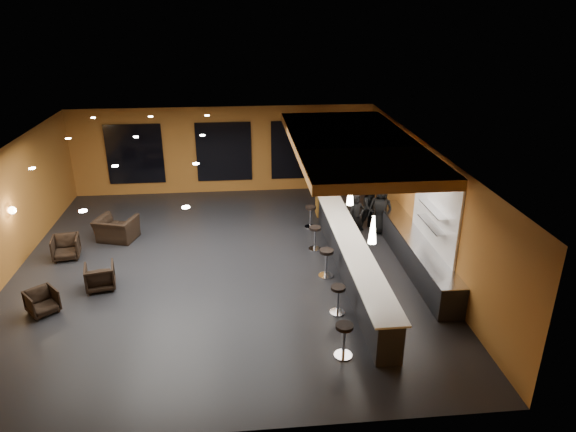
{
  "coord_description": "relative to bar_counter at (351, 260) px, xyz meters",
  "views": [
    {
      "loc": [
        0.6,
        -13.69,
        7.27
      ],
      "look_at": [
        2.0,
        0.5,
        1.3
      ],
      "focal_mm": 32.0,
      "sensor_mm": 36.0,
      "label": 1
    }
  ],
  "objects": [
    {
      "name": "bar_stool_4",
      "position": [
        -0.67,
        3.51,
        -0.0
      ],
      "size": [
        0.39,
        0.39,
        0.78
      ],
      "rotation": [
        0.0,
        0.0,
        -0.15
      ],
      "color": "silver",
      "rests_on": "floor"
    },
    {
      "name": "pendant_2",
      "position": [
        0.0,
        3.0,
        1.85
      ],
      "size": [
        0.2,
        0.2,
        0.7
      ],
      "primitive_type": "cone",
      "color": "white",
      "rests_on": "wood_soffit"
    },
    {
      "name": "bar_stool_3",
      "position": [
        -0.77,
        1.79,
        -0.01
      ],
      "size": [
        0.39,
        0.39,
        0.77
      ],
      "rotation": [
        0.0,
        0.0,
        0.3
      ],
      "color": "silver",
      "rests_on": "floor"
    },
    {
      "name": "wall_right",
      "position": [
        2.4,
        1.0,
        1.25
      ],
      "size": [
        0.1,
        13.0,
        3.5
      ],
      "primitive_type": "cube",
      "color": "#A06024",
      "rests_on": "floor"
    },
    {
      "name": "wall_front",
      "position": [
        -3.65,
        -5.55,
        1.25
      ],
      "size": [
        12.0,
        0.1,
        3.5
      ],
      "primitive_type": "cube",
      "color": "#A06024",
      "rests_on": "floor"
    },
    {
      "name": "wood_soffit",
      "position": [
        0.35,
        2.0,
        2.86
      ],
      "size": [
        3.6,
        8.0,
        0.28
      ],
      "primitive_type": "cube",
      "color": "#B47334",
      "rests_on": "ceiling"
    },
    {
      "name": "window_center",
      "position": [
        -3.65,
        7.44,
        1.2
      ],
      "size": [
        2.2,
        0.06,
        2.4
      ],
      "primitive_type": "cube",
      "color": "black",
      "rests_on": "wall_back"
    },
    {
      "name": "staff_a",
      "position": [
        0.65,
        2.36,
        0.3
      ],
      "size": [
        0.68,
        0.57,
        1.6
      ],
      "primitive_type": "imported",
      "rotation": [
        0.0,
        0.0,
        0.37
      ],
      "color": "black",
      "rests_on": "floor"
    },
    {
      "name": "column",
      "position": [
        0.0,
        4.6,
        1.25
      ],
      "size": [
        0.6,
        0.6,
        3.5
      ],
      "primitive_type": "cube",
      "color": "#A06724",
      "rests_on": "floor"
    },
    {
      "name": "bar_stool_2",
      "position": [
        -0.7,
        0.04,
        0.04
      ],
      "size": [
        0.42,
        0.42,
        0.84
      ],
      "rotation": [
        0.0,
        0.0,
        0.02
      ],
      "color": "silver",
      "rests_on": "floor"
    },
    {
      "name": "prep_top",
      "position": [
        2.0,
        0.5,
        0.39
      ],
      "size": [
        0.72,
        6.0,
        0.03
      ],
      "primitive_type": "cube",
      "color": "silver",
      "rests_on": "prep_counter"
    },
    {
      "name": "bar_top",
      "position": [
        0.0,
        0.0,
        0.52
      ],
      "size": [
        0.78,
        8.1,
        0.05
      ],
      "primitive_type": "cube",
      "color": "white",
      "rests_on": "bar_counter"
    },
    {
      "name": "bar_stool_1",
      "position": [
        -0.73,
        -1.85,
        -0.01
      ],
      "size": [
        0.39,
        0.39,
        0.76
      ],
      "rotation": [
        0.0,
        0.0,
        -0.14
      ],
      "color": "silver",
      "rests_on": "floor"
    },
    {
      "name": "wall_sconce",
      "position": [
        -9.53,
        1.5,
        1.3
      ],
      "size": [
        0.22,
        0.22,
        0.22
      ],
      "primitive_type": "sphere",
      "color": "#FFE5B2",
      "rests_on": "wall_left"
    },
    {
      "name": "armchair_a",
      "position": [
        -8.11,
        -1.1,
        -0.19
      ],
      "size": [
        0.96,
        0.96,
        0.63
      ],
      "primitive_type": "imported",
      "rotation": [
        0.0,
        0.0,
        0.7
      ],
      "color": "black",
      "rests_on": "floor"
    },
    {
      "name": "bar_stool_0",
      "position": [
        -0.92,
        -3.54,
        0.02
      ],
      "size": [
        0.41,
        0.41,
        0.81
      ],
      "rotation": [
        0.0,
        0.0,
        -0.3
      ],
      "color": "silver",
      "rests_on": "floor"
    },
    {
      "name": "armchair_d",
      "position": [
        -7.14,
        3.11,
        -0.11
      ],
      "size": [
        1.46,
        1.36,
        0.78
      ],
      "primitive_type": "imported",
      "rotation": [
        0.0,
        0.0,
        2.85
      ],
      "color": "black",
      "rests_on": "floor"
    },
    {
      "name": "staff_b",
      "position": [
        1.37,
        3.19,
        0.3
      ],
      "size": [
        0.95,
        0.86,
        1.6
      ],
      "primitive_type": "imported",
      "rotation": [
        0.0,
        0.0,
        0.39
      ],
      "color": "black",
      "rests_on": "floor"
    },
    {
      "name": "pendant_0",
      "position": [
        0.0,
        -2.0,
        1.85
      ],
      "size": [
        0.2,
        0.2,
        0.7
      ],
      "primitive_type": "cone",
      "color": "white",
      "rests_on": "wood_soffit"
    },
    {
      "name": "wall_back",
      "position": [
        -3.65,
        7.55,
        1.25
      ],
      "size": [
        12.0,
        0.1,
        3.5
      ],
      "primitive_type": "cube",
      "color": "#A06024",
      "rests_on": "floor"
    },
    {
      "name": "armchair_c",
      "position": [
        -8.41,
        1.94,
        -0.14
      ],
      "size": [
        0.88,
        0.9,
        0.71
      ],
      "primitive_type": "imported",
      "rotation": [
        0.0,
        0.0,
        0.17
      ],
      "color": "black",
      "rests_on": "floor"
    },
    {
      "name": "prep_counter",
      "position": [
        2.0,
        0.5,
        -0.07
      ],
      "size": [
        0.7,
        6.0,
        0.86
      ],
      "primitive_type": "cube",
      "color": "black",
      "rests_on": "floor"
    },
    {
      "name": "window_left",
      "position": [
        -7.15,
        7.44,
        1.2
      ],
      "size": [
        2.2,
        0.06,
        2.4
      ],
      "primitive_type": "cube",
      "color": "black",
      "rests_on": "wall_back"
    },
    {
      "name": "window_right",
      "position": [
        -0.65,
        7.44,
        1.2
      ],
      "size": [
        2.2,
        0.06,
        2.4
      ],
      "primitive_type": "cube",
      "color": "black",
      "rests_on": "wall_back"
    },
    {
      "name": "staff_c",
      "position": [
        1.6,
        2.84,
        0.35
      ],
      "size": [
        0.97,
        0.82,
        1.7
      ],
      "primitive_type": "imported",
      "rotation": [
        0.0,
        0.0,
        -0.4
      ],
      "color": "black",
      "rests_on": "floor"
    },
    {
      "name": "tile_backsplash",
      "position": [
        2.31,
        0.0,
        1.5
      ],
      "size": [
        0.06,
        3.2,
        2.4
      ],
      "primitive_type": "cube",
      "color": "white",
      "rests_on": "wall_right"
    },
    {
      "name": "armchair_b",
      "position": [
        -6.95,
        0.0,
        -0.15
      ],
      "size": [
        0.91,
        0.92,
        0.71
      ],
      "primitive_type": "imported",
      "rotation": [
        0.0,
        0.0,
        3.36
      ],
      "color": "black",
      "rests_on": "floor"
    },
    {
      "name": "wall_shelf_lower",
      "position": [
        2.17,
        -0.2,
        1.1
      ],
      "size": [
        0.3,
        1.5,
        0.03
      ],
      "primitive_type": "cube",
      "color": "silver",
      "rests_on": "wall_right"
    },
    {
      "name": "floor",
      "position": [
        -3.65,
        1.0,
        -0.55
      ],
      "size": [
        12.0,
        13.0,
        0.1
      ],
      "primitive_type": "cube",
      "color": "black",
      "rests_on": "ground"
    },
    {
      "name": "pendant_1",
      "position": [
        0.0,
        0.5,
        1.85
      ],
      "size": [
        0.2,
        0.2,
        0.7
      ],
      "primitive_type": "cone",
      "color": "white",
      "rests_on": "wood_soffit"
    },
    {
      "name": "ceiling",
      "position": [
        -3.65,
        1.0,
        3.05
      ],
      "size": [
        12.0,
        13.0,
        0.1
      ],
      "primitive_type": "cube",
      "color": "black"
    },
    {
      "name": "bar_counter",
      "position": [
        0.0,
        0.0,
        0.0
      ],
      "size": [
        0.6,
        8.0,
        1.0
      ],
      "primitive_type": "cube",
      "color": "black",
      "rests_on": "floor"
    },
    {
      "name": "wall_shelf_upper",
      "position": [
        2.17,
        -0.2,
        1.55
      ],
      "size": [
        0.3,
        1.5,
        0.03
      ],
      "primitive_type": "cube",
      "color": "silver",
      "rests_on": "wall_right"
    }
  ]
}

